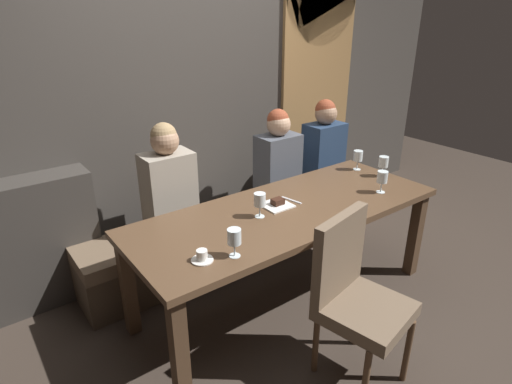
% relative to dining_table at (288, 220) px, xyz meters
% --- Properties ---
extents(ground, '(9.00, 9.00, 0.00)m').
position_rel_dining_table_xyz_m(ground, '(0.00, 0.00, -0.65)').
color(ground, '#382D26').
extents(back_wall_tiled, '(6.00, 0.12, 3.00)m').
position_rel_dining_table_xyz_m(back_wall_tiled, '(0.00, 1.22, 0.85)').
color(back_wall_tiled, '#423D38').
rests_on(back_wall_tiled, ground).
extents(arched_door, '(0.90, 0.05, 2.55)m').
position_rel_dining_table_xyz_m(arched_door, '(1.35, 1.15, 0.71)').
color(arched_door, olive).
rests_on(arched_door, ground).
extents(back_counter, '(1.10, 0.28, 0.95)m').
position_rel_dining_table_xyz_m(back_counter, '(-1.55, 1.04, -0.18)').
color(back_counter, '#38342F').
rests_on(back_counter, ground).
extents(dining_table, '(2.20, 0.84, 0.74)m').
position_rel_dining_table_xyz_m(dining_table, '(0.00, 0.00, 0.00)').
color(dining_table, '#493422').
rests_on(dining_table, ground).
extents(banquette_bench, '(2.50, 0.44, 0.45)m').
position_rel_dining_table_xyz_m(banquette_bench, '(0.00, 0.70, -0.42)').
color(banquette_bench, '#4A3C2E').
rests_on(banquette_bench, ground).
extents(chair_near_side, '(0.52, 0.52, 0.98)m').
position_rel_dining_table_xyz_m(chair_near_side, '(-0.14, -0.72, -0.09)').
color(chair_near_side, brown).
rests_on(chair_near_side, ground).
extents(diner_redhead, '(0.36, 0.24, 0.81)m').
position_rel_dining_table_xyz_m(diner_redhead, '(-0.52, 0.73, 0.18)').
color(diner_redhead, '#9E9384').
rests_on(diner_redhead, banquette_bench).
extents(diner_bearded, '(0.36, 0.24, 0.77)m').
position_rel_dining_table_xyz_m(diner_bearded, '(0.50, 0.71, 0.16)').
color(diner_bearded, '#4C515B').
rests_on(diner_bearded, banquette_bench).
extents(diner_far_end, '(0.36, 0.24, 0.79)m').
position_rel_dining_table_xyz_m(diner_far_end, '(1.04, 0.70, 0.17)').
color(diner_far_end, navy).
rests_on(diner_far_end, banquette_bench).
extents(wine_glass_center_back, '(0.08, 0.08, 0.16)m').
position_rel_dining_table_xyz_m(wine_glass_center_back, '(0.95, 0.22, 0.20)').
color(wine_glass_center_back, silver).
rests_on(wine_glass_center_back, dining_table).
extents(wine_glass_center_front, '(0.08, 0.08, 0.16)m').
position_rel_dining_table_xyz_m(wine_glass_center_front, '(-0.63, -0.28, 0.20)').
color(wine_glass_center_front, silver).
rests_on(wine_glass_center_front, dining_table).
extents(wine_glass_far_right, '(0.08, 0.08, 0.16)m').
position_rel_dining_table_xyz_m(wine_glass_far_right, '(-0.23, 0.01, 0.20)').
color(wine_glass_far_right, silver).
rests_on(wine_glass_far_right, dining_table).
extents(wine_glass_end_left, '(0.08, 0.08, 0.16)m').
position_rel_dining_table_xyz_m(wine_glass_end_left, '(0.72, -0.20, 0.20)').
color(wine_glass_end_left, silver).
rests_on(wine_glass_end_left, dining_table).
extents(wine_glass_end_right, '(0.08, 0.08, 0.16)m').
position_rel_dining_table_xyz_m(wine_glass_end_right, '(1.00, 0.00, 0.20)').
color(wine_glass_end_right, silver).
rests_on(wine_glass_end_right, dining_table).
extents(espresso_cup, '(0.12, 0.12, 0.06)m').
position_rel_dining_table_xyz_m(espresso_cup, '(-0.79, -0.22, 0.11)').
color(espresso_cup, white).
rests_on(espresso_cup, dining_table).
extents(dessert_plate, '(0.19, 0.19, 0.05)m').
position_rel_dining_table_xyz_m(dessert_plate, '(-0.04, 0.07, 0.10)').
color(dessert_plate, white).
rests_on(dessert_plate, dining_table).
extents(fork_on_table, '(0.05, 0.17, 0.01)m').
position_rel_dining_table_xyz_m(fork_on_table, '(0.10, 0.08, 0.09)').
color(fork_on_table, silver).
rests_on(fork_on_table, dining_table).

